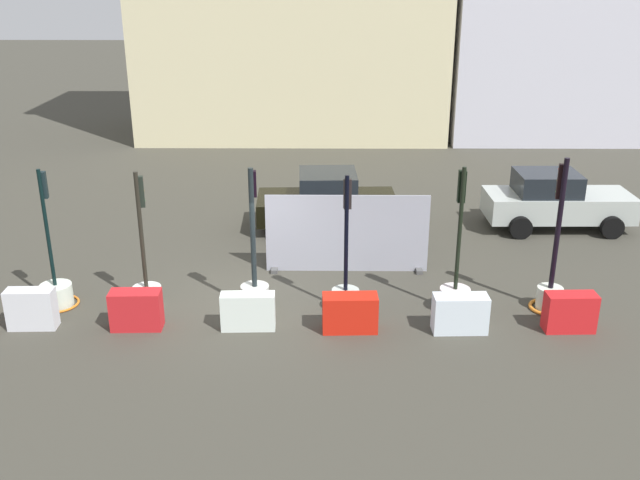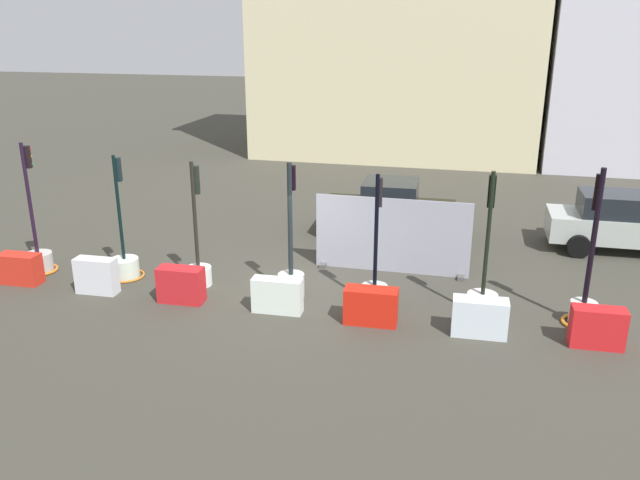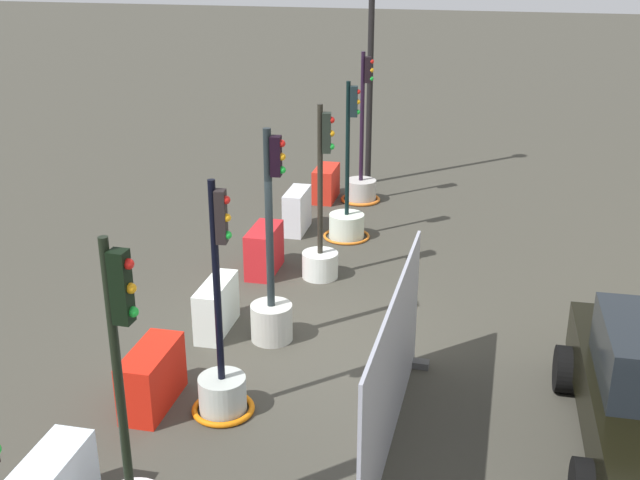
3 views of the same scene
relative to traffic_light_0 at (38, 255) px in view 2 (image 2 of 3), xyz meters
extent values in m
plane|color=#3C3A31|center=(6.76, 0.31, -0.46)|extent=(120.00, 120.00, 0.00)
cylinder|color=#B3AFAB|center=(0.00, -0.01, -0.21)|extent=(0.71, 0.71, 0.50)
cylinder|color=black|center=(0.00, -0.01, 1.49)|extent=(0.09, 0.09, 2.89)
cube|color=black|center=(0.03, 0.11, 2.55)|extent=(0.19, 0.17, 0.55)
sphere|color=red|center=(0.05, 0.19, 2.74)|extent=(0.10, 0.10, 0.10)
sphere|color=orange|center=(0.05, 0.19, 2.55)|extent=(0.10, 0.10, 0.10)
sphere|color=green|center=(0.05, 0.19, 2.37)|extent=(0.10, 0.10, 0.10)
torus|color=orange|center=(0.00, -0.01, -0.42)|extent=(0.91, 0.91, 0.07)
cylinder|color=silver|center=(2.38, 0.19, -0.21)|extent=(0.71, 0.71, 0.49)
cylinder|color=black|center=(2.38, 0.19, 1.37)|extent=(0.08, 0.08, 2.66)
cube|color=black|center=(2.40, 0.30, 2.32)|extent=(0.17, 0.16, 0.58)
sphere|color=red|center=(2.41, 0.38, 2.51)|extent=(0.09, 0.09, 0.09)
sphere|color=orange|center=(2.41, 0.38, 2.32)|extent=(0.09, 0.09, 0.09)
sphere|color=green|center=(2.41, 0.38, 2.13)|extent=(0.09, 0.09, 0.09)
torus|color=orange|center=(2.38, 0.19, -0.43)|extent=(0.94, 0.94, 0.05)
cylinder|color=silver|center=(4.43, 0.15, -0.23)|extent=(0.64, 0.64, 0.47)
cylinder|color=black|center=(4.43, 0.15, 1.33)|extent=(0.09, 0.09, 2.65)
cube|color=black|center=(4.45, 0.27, 2.18)|extent=(0.20, 0.18, 0.68)
sphere|color=red|center=(4.47, 0.36, 2.41)|extent=(0.11, 0.11, 0.11)
sphere|color=orange|center=(4.47, 0.36, 2.18)|extent=(0.11, 0.11, 0.11)
sphere|color=green|center=(4.47, 0.36, 1.96)|extent=(0.11, 0.11, 0.11)
cylinder|color=#B3B5AB|center=(6.86, 0.02, -0.18)|extent=(0.63, 0.63, 0.57)
cylinder|color=black|center=(6.86, 0.02, 1.45)|extent=(0.11, 0.11, 2.68)
cube|color=black|center=(6.87, 0.14, 2.40)|extent=(0.19, 0.16, 0.56)
sphere|color=red|center=(6.88, 0.23, 2.59)|extent=(0.11, 0.11, 0.11)
sphere|color=orange|center=(6.88, 0.23, 2.40)|extent=(0.11, 0.11, 0.11)
sphere|color=green|center=(6.88, 0.23, 2.22)|extent=(0.11, 0.11, 0.11)
cylinder|color=#ACB5AC|center=(8.85, -0.01, -0.21)|extent=(0.61, 0.61, 0.49)
cylinder|color=black|center=(8.85, -0.01, 1.33)|extent=(0.09, 0.09, 2.60)
cube|color=black|center=(8.87, 0.10, 2.20)|extent=(0.17, 0.15, 0.64)
sphere|color=red|center=(8.88, 0.18, 2.41)|extent=(0.10, 0.10, 0.10)
sphere|color=orange|center=(8.88, 0.18, 2.20)|extent=(0.10, 0.10, 0.10)
sphere|color=green|center=(8.88, 0.18, 1.99)|extent=(0.10, 0.10, 0.10)
torus|color=orange|center=(8.85, -0.01, -0.42)|extent=(0.81, 0.81, 0.08)
cylinder|color=silver|center=(11.26, -0.02, -0.19)|extent=(0.67, 0.67, 0.54)
cylinder|color=black|center=(11.26, -0.02, 1.45)|extent=(0.09, 0.09, 2.75)
cube|color=black|center=(11.25, 0.10, 2.37)|extent=(0.16, 0.16, 0.68)
sphere|color=red|center=(11.25, 0.20, 2.60)|extent=(0.10, 0.10, 0.10)
sphere|color=orange|center=(11.25, 0.20, 2.37)|extent=(0.10, 0.10, 0.10)
sphere|color=green|center=(11.25, 0.20, 2.15)|extent=(0.10, 0.10, 0.10)
cylinder|color=silver|center=(13.37, 0.10, -0.20)|extent=(0.57, 0.57, 0.52)
cylinder|color=black|center=(13.37, 0.10, 1.53)|extent=(0.11, 0.11, 2.93)
cube|color=black|center=(13.35, 0.22, 2.45)|extent=(0.18, 0.16, 0.75)
sphere|color=red|center=(13.33, 0.30, 2.70)|extent=(0.10, 0.10, 0.10)
sphere|color=orange|center=(13.33, 0.30, 2.45)|extent=(0.10, 0.10, 0.10)
sphere|color=green|center=(13.33, 0.30, 2.20)|extent=(0.10, 0.10, 0.10)
torus|color=orange|center=(13.37, 0.10, -0.42)|extent=(0.85, 0.85, 0.08)
cube|color=red|center=(0.08, -0.81, -0.08)|extent=(1.04, 0.49, 0.77)
cube|color=silver|center=(2.27, -0.89, -0.02)|extent=(1.00, 0.42, 0.87)
cube|color=red|center=(4.46, -0.88, -0.04)|extent=(1.07, 0.49, 0.84)
cube|color=silver|center=(6.80, -0.88, -0.06)|extent=(1.14, 0.40, 0.80)
cube|color=red|center=(8.93, -0.93, -0.06)|extent=(1.16, 0.52, 0.80)
cube|color=silver|center=(11.21, -0.95, -0.06)|extent=(1.14, 0.50, 0.81)
cube|color=red|center=(13.50, -0.88, -0.05)|extent=(1.06, 0.47, 0.83)
cube|color=#ABB4AD|center=(15.10, 5.39, 0.22)|extent=(4.14, 1.68, 0.72)
cube|color=black|center=(14.72, 5.39, 0.89)|extent=(1.76, 1.45, 0.62)
cylinder|color=black|center=(13.81, 6.24, -0.15)|extent=(0.63, 0.29, 0.63)
cylinder|color=black|center=(13.84, 4.51, -0.15)|extent=(0.63, 0.29, 0.63)
cube|color=black|center=(8.43, 5.27, 0.18)|extent=(4.03, 2.00, 0.65)
cube|color=black|center=(8.46, 5.27, 0.86)|extent=(1.67, 1.68, 0.71)
cylinder|color=black|center=(9.62, 6.29, -0.15)|extent=(0.64, 0.30, 0.63)
cylinder|color=black|center=(9.70, 4.34, -0.15)|extent=(0.64, 0.30, 0.63)
cylinder|color=black|center=(7.17, 6.19, -0.15)|extent=(0.64, 0.30, 0.63)
cylinder|color=black|center=(7.25, 4.24, -0.15)|extent=(0.64, 0.30, 0.63)
cube|color=beige|center=(6.92, 18.15, 5.83)|extent=(13.07, 6.64, 12.58)
cube|color=#9B9EAC|center=(8.94, 2.17, 0.53)|extent=(4.00, 0.04, 1.98)
cube|color=#4C4C4C|center=(7.14, 2.17, -0.41)|extent=(0.16, 0.50, 0.10)
cube|color=#4C4C4C|center=(10.74, 2.17, -0.41)|extent=(0.16, 0.50, 0.10)
camera|label=1|loc=(8.44, -14.14, 6.69)|focal=39.92mm
camera|label=2|loc=(10.86, -13.36, 5.74)|focal=35.82mm
camera|label=3|loc=(16.73, 3.27, 5.17)|focal=43.41mm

